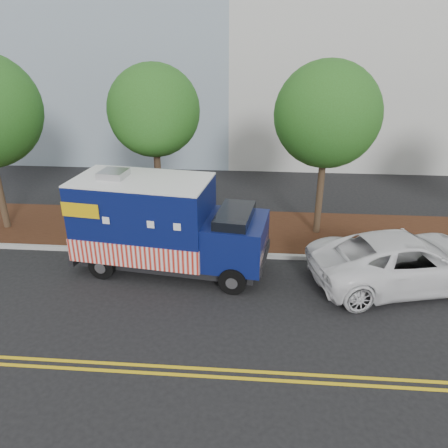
{
  "coord_description": "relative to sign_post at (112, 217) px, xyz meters",
  "views": [
    {
      "loc": [
        3.72,
        -12.7,
        7.62
      ],
      "look_at": [
        2.65,
        0.6,
        1.65
      ],
      "focal_mm": 35.0,
      "sensor_mm": 36.0,
      "label": 1
    }
  ],
  "objects": [
    {
      "name": "curb",
      "position": [
        1.65,
        -0.51,
        -1.12
      ],
      "size": [
        120.0,
        0.18,
        0.15
      ],
      "primitive_type": "cube",
      "color": "#9E9E99",
      "rests_on": "ground"
    },
    {
      "name": "food_truck",
      "position": [
        2.18,
        -1.5,
        0.35
      ],
      "size": [
        6.74,
        3.24,
        3.42
      ],
      "rotation": [
        0.0,
        0.0,
        -0.13
      ],
      "color": "black",
      "rests_on": "ground"
    },
    {
      "name": "tree_c",
      "position": [
        7.81,
        1.59,
        3.6
      ],
      "size": [
        3.86,
        3.86,
        6.74
      ],
      "color": "#38281C",
      "rests_on": "ground"
    },
    {
      "name": "mulch_strip",
      "position": [
        1.65,
        1.59,
        -1.12
      ],
      "size": [
        120.0,
        4.0,
        0.15
      ],
      "primitive_type": "cube",
      "color": "black",
      "rests_on": "ground"
    },
    {
      "name": "white_car",
      "position": [
        10.18,
        -1.91,
        -0.35
      ],
      "size": [
        6.58,
        4.18,
        1.69
      ],
      "primitive_type": "imported",
      "rotation": [
        0.0,
        0.0,
        1.81
      ],
      "color": "white",
      "rests_on": "ground"
    },
    {
      "name": "centerline_near",
      "position": [
        1.65,
        -6.36,
        -1.19
      ],
      "size": [
        120.0,
        0.1,
        0.01
      ],
      "primitive_type": "cube",
      "color": "gold",
      "rests_on": "ground"
    },
    {
      "name": "tree_b",
      "position": [
        1.46,
        1.62,
        3.64
      ],
      "size": [
        3.44,
        3.44,
        6.58
      ],
      "color": "#38281C",
      "rests_on": "ground"
    },
    {
      "name": "sign_post",
      "position": [
        0.0,
        0.0,
        0.0
      ],
      "size": [
        0.06,
        0.06,
        2.4
      ],
      "primitive_type": "cube",
      "color": "#473828",
      "rests_on": "ground"
    },
    {
      "name": "ground",
      "position": [
        1.65,
        -1.91,
        -1.2
      ],
      "size": [
        120.0,
        120.0,
        0.0
      ],
      "primitive_type": "plane",
      "color": "black",
      "rests_on": "ground"
    },
    {
      "name": "centerline_far",
      "position": [
        1.65,
        -6.61,
        -1.19
      ],
      "size": [
        120.0,
        0.1,
        0.01
      ],
      "primitive_type": "cube",
      "color": "gold",
      "rests_on": "ground"
    }
  ]
}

